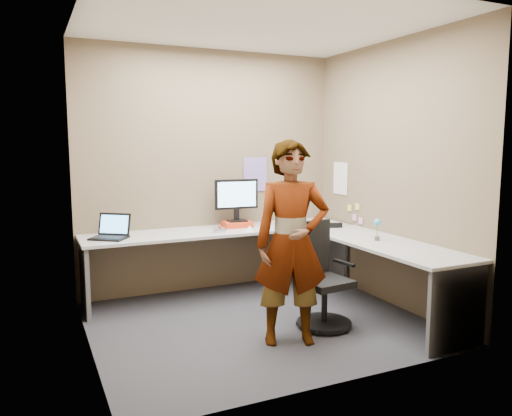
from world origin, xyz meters
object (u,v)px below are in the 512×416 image
monitor (237,197)px  person (292,243)px  office_chair (321,284)px  desk (282,249)px

monitor → person: (-0.16, -1.58, -0.22)m
monitor → office_chair: (0.27, -1.36, -0.69)m
desk → office_chair: size_ratio=3.17×
office_chair → person: bearing=-159.5°
office_chair → monitor: bearing=94.3°
monitor → office_chair: 1.55m
office_chair → person: person is taller
person → desk: bearing=85.6°
desk → office_chair: (0.05, -0.67, -0.20)m
monitor → office_chair: bearing=-75.6°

